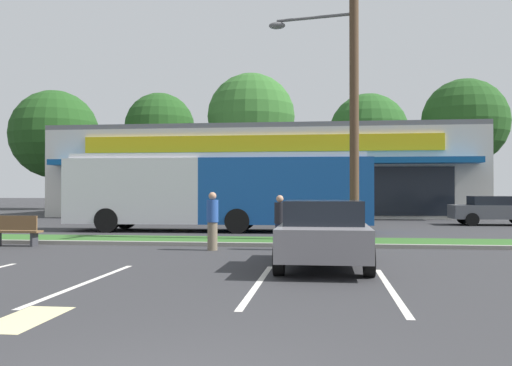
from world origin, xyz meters
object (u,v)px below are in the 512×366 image
Objects in this scene: car_2 at (494,210)px; car_1 at (324,233)px; bus_stop_bench at (14,230)px; utility_pole at (350,73)px; pedestrian_near_bench at (280,222)px; city_bus at (219,189)px; pedestrian_by_pole at (212,221)px.

car_1 is at bearing -116.68° from car_2.
bus_stop_bench is 10.19m from car_1.
utility_pole reaches higher than pedestrian_near_bench.
car_2 is (12.80, 5.83, -1.01)m from city_bus.
utility_pole is 8.17m from city_bus.
pedestrian_by_pole reaches higher than car_1.
utility_pole is at bearing 135.17° from pedestrian_by_pole.
city_bus is 2.98× the size of car_1.
car_2 is at bearing -156.74° from city_bus.
city_bus reaches higher than pedestrian_by_pole.
pedestrian_near_bench is at bearing 19.26° from car_1.
city_bus is 8.81m from bus_stop_bench.
city_bus is at bearing -125.39° from bus_stop_bench.
pedestrian_near_bench is (8.22, -0.08, 0.29)m from bus_stop_bench.
utility_pole is 6.69m from pedestrian_by_pole.
car_1 is 2.57× the size of pedestrian_by_pole.
utility_pole is at bearing 86.86° from pedestrian_near_bench.
pedestrian_by_pole is at bearing 44.10° from car_1.
car_2 is at bearing 55.13° from utility_pole.
pedestrian_near_bench is at bearing 112.53° from city_bus.
pedestrian_by_pole is at bearing 176.19° from bus_stop_bench.
car_2 is 2.49× the size of pedestrian_by_pole.
pedestrian_by_pole is at bearing -130.84° from car_2.
city_bus is 7.92m from pedestrian_near_bench.
pedestrian_near_bench is (-9.63, -13.02, 0.04)m from car_2.
pedestrian_near_bench is at bearing 179.44° from bus_stop_bench.
pedestrian_near_bench reaches higher than bus_stop_bench.
bus_stop_bench is 8.22m from pedestrian_near_bench.
car_2 is 17.66m from pedestrian_by_pole.
city_bus is 8.07× the size of pedestrian_near_bench.
bus_stop_bench is (-5.05, -7.11, -1.26)m from city_bus.
city_bus is 11.73m from car_1.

